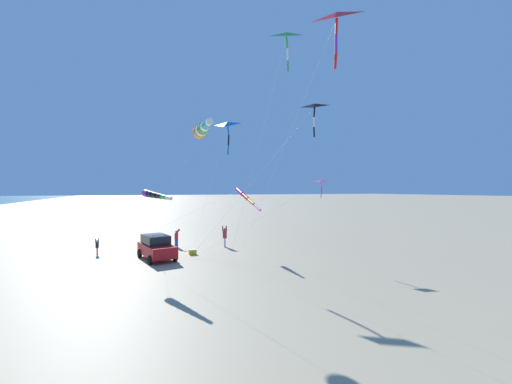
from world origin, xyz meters
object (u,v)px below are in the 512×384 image
(person_child_green_jacket, at_px, (176,237))
(kite_delta_yellow_midlevel, at_px, (286,36))
(kite_delta_purple_drifting, at_px, (320,182))
(kite_delta_long_streamer_left, at_px, (227,125))
(cooler_box, at_px, (193,252))
(kite_windsock_teal_far_right, at_px, (203,129))
(kite_windsock_blue_topmost, at_px, (154,195))
(person_adult_flyer, at_px, (225,236))
(person_child_grey_jacket, at_px, (97,246))
(kite_delta_white_trailing, at_px, (336,17))
(kite_delta_red_high_left, at_px, (314,106))
(parked_car, at_px, (156,247))
(kite_windsock_striped_overhead, at_px, (244,196))

(person_child_green_jacket, xyz_separation_m, kite_delta_yellow_midlevel, (4.52, -13.59, 13.57))
(kite_delta_purple_drifting, relative_size, kite_delta_long_streamer_left, 0.90)
(cooler_box, distance_m, kite_windsock_teal_far_right, 11.62)
(kite_delta_purple_drifting, bearing_deg, kite_windsock_blue_topmost, 175.86)
(person_adult_flyer, relative_size, kite_delta_yellow_midlevel, 0.13)
(kite_windsock_teal_far_right, distance_m, kite_windsock_blue_topmost, 5.63)
(cooler_box, height_order, person_child_green_jacket, person_child_green_jacket)
(person_child_grey_jacket, height_order, kite_delta_white_trailing, kite_delta_white_trailing)
(kite_delta_yellow_midlevel, bearing_deg, kite_windsock_teal_far_right, 154.01)
(kite_windsock_blue_topmost, height_order, kite_delta_red_high_left, kite_delta_red_high_left)
(person_child_grey_jacket, xyz_separation_m, kite_delta_long_streamer_left, (9.49, -5.78, 9.67))
(person_child_green_jacket, distance_m, kite_delta_white_trailing, 22.34)
(cooler_box, bearing_deg, parked_car, -165.74)
(parked_car, xyz_separation_m, kite_windsock_striped_overhead, (7.26, -0.01, 3.89))
(kite_windsock_teal_far_right, relative_size, kite_windsock_blue_topmost, 0.83)
(cooler_box, bearing_deg, kite_delta_red_high_left, -38.39)
(parked_car, relative_size, kite_delta_red_high_left, 0.38)
(person_child_green_jacket, bearing_deg, cooler_box, -78.91)
(kite_windsock_striped_overhead, bearing_deg, person_child_grey_jacket, 163.03)
(kite_delta_yellow_midlevel, bearing_deg, person_child_grey_jacket, 131.66)
(kite_delta_yellow_midlevel, distance_m, kite_delta_white_trailing, 3.98)
(person_child_grey_jacket, distance_m, kite_windsock_blue_topmost, 9.42)
(cooler_box, xyz_separation_m, kite_windsock_striped_overhead, (4.33, -0.75, 4.63))
(person_child_green_jacket, height_order, kite_delta_long_streamer_left, kite_delta_long_streamer_left)
(kite_delta_purple_drifting, distance_m, kite_delta_red_high_left, 5.71)
(parked_car, relative_size, kite_delta_long_streamer_left, 0.42)
(cooler_box, xyz_separation_m, kite_delta_yellow_midlevel, (3.75, -9.68, 14.29))
(kite_delta_purple_drifting, height_order, kite_windsock_teal_far_right, kite_windsock_teal_far_right)
(person_child_green_jacket, xyz_separation_m, kite_delta_purple_drifting, (9.65, -9.36, 5.06))
(person_child_green_jacket, distance_m, kite_delta_purple_drifting, 14.37)
(kite_windsock_striped_overhead, bearing_deg, parked_car, 179.95)
(cooler_box, xyz_separation_m, kite_delta_long_streamer_left, (2.14, -2.96, 10.19))
(person_adult_flyer, height_order, kite_delta_long_streamer_left, kite_delta_long_streamer_left)
(kite_delta_red_high_left, bearing_deg, kite_delta_yellow_midlevel, -139.87)
(kite_windsock_teal_far_right, xyz_separation_m, kite_delta_white_trailing, (5.27, -6.06, 4.77))
(person_child_green_jacket, distance_m, kite_delta_red_high_left, 17.03)
(person_child_grey_jacket, relative_size, kite_delta_purple_drifting, 0.14)
(kite_windsock_teal_far_right, xyz_separation_m, kite_delta_long_streamer_left, (2.90, 4.51, 1.32))
(kite_windsock_striped_overhead, height_order, kite_delta_white_trailing, kite_delta_white_trailing)
(person_child_green_jacket, distance_m, kite_delta_yellow_midlevel, 19.73)
(kite_windsock_teal_far_right, bearing_deg, kite_delta_white_trailing, -48.98)
(parked_car, distance_m, kite_delta_red_high_left, 16.09)
(kite_delta_purple_drifting, distance_m, kite_windsock_blue_topmost, 12.36)
(parked_car, height_order, person_child_green_jacket, parked_car)
(kite_delta_red_high_left, relative_size, kite_delta_white_trailing, 0.71)
(parked_car, relative_size, kite_delta_yellow_midlevel, 0.31)
(kite_delta_yellow_midlevel, height_order, kite_delta_white_trailing, kite_delta_yellow_midlevel)
(parked_car, relative_size, cooler_box, 7.37)
(cooler_box, relative_size, kite_windsock_blue_topmost, 0.05)
(kite_windsock_striped_overhead, distance_m, kite_delta_white_trailing, 15.64)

